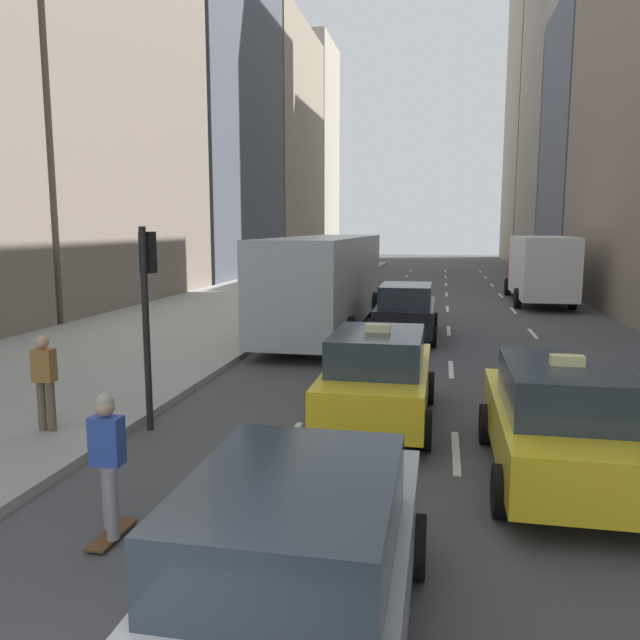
% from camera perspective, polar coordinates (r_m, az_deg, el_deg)
% --- Properties ---
extents(sidewalk_left, '(8.00, 66.00, 0.15)m').
position_cam_1_polar(sidewalk_left, '(30.50, -6.79, 1.85)').
color(sidewalk_left, '#9E9E99').
rests_on(sidewalk_left, ground).
extents(lane_markings, '(5.72, 56.00, 0.01)m').
position_cam_1_polar(lane_markings, '(25.10, 11.62, 0.14)').
color(lane_markings, white).
rests_on(lane_markings, ground).
extents(building_row_left, '(6.00, 79.21, 27.89)m').
position_cam_1_polar(building_row_left, '(47.98, -9.51, 18.51)').
color(building_row_left, gray).
rests_on(building_row_left, ground).
extents(building_row_right, '(6.00, 76.37, 37.48)m').
position_cam_1_polar(building_row_right, '(42.95, 25.99, 24.02)').
color(building_row_right, slate).
rests_on(building_row_right, ground).
extents(taxi_lead, '(2.02, 4.40, 1.87)m').
position_cam_1_polar(taxi_lead, '(9.52, 21.15, -8.62)').
color(taxi_lead, yellow).
rests_on(taxi_lead, ground).
extents(taxi_second, '(2.02, 4.40, 1.87)m').
position_cam_1_polar(taxi_second, '(11.54, 5.34, -5.11)').
color(taxi_second, yellow).
rests_on(taxi_second, ground).
extents(sedan_black_near, '(2.02, 4.50, 1.77)m').
position_cam_1_polar(sedan_black_near, '(20.32, 7.86, 0.83)').
color(sedan_black_near, black).
rests_on(sedan_black_near, ground).
extents(sedan_silver_behind, '(2.02, 4.41, 1.69)m').
position_cam_1_polar(sedan_silver_behind, '(5.50, -1.97, -21.28)').
color(sedan_silver_behind, '#9EA0A5').
rests_on(sedan_silver_behind, ground).
extents(city_bus, '(2.80, 11.61, 3.25)m').
position_cam_1_polar(city_bus, '(21.56, 0.56, 3.73)').
color(city_bus, '#B7BCC1').
rests_on(city_bus, ground).
extents(box_truck, '(2.58, 8.40, 3.15)m').
position_cam_1_polar(box_truck, '(31.19, 19.38, 4.59)').
color(box_truck, maroon).
rests_on(box_truck, ground).
extents(skateboarder, '(0.36, 0.80, 1.75)m').
position_cam_1_polar(skateboarder, '(7.69, -18.83, -11.96)').
color(skateboarder, brown).
rests_on(skateboarder, ground).
extents(pedestrian_mid_block, '(0.36, 0.22, 1.65)m').
position_cam_1_polar(pedestrian_mid_block, '(11.53, -23.87, -4.87)').
color(pedestrian_mid_block, brown).
rests_on(pedestrian_mid_block, sidewalk_left).
extents(traffic_light_pole, '(0.24, 0.42, 3.60)m').
position_cam_1_polar(traffic_light_pole, '(11.30, -15.52, 2.20)').
color(traffic_light_pole, black).
rests_on(traffic_light_pole, ground).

